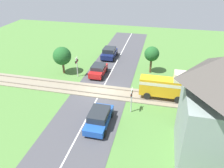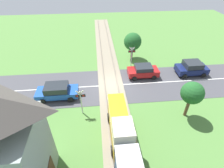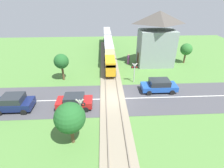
{
  "view_description": "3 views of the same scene",
  "coord_description": "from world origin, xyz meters",
  "px_view_note": "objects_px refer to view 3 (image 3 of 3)",
  "views": [
    {
      "loc": [
        20.75,
        6.16,
        13.24
      ],
      "look_at": [
        0.0,
        1.33,
        1.2
      ],
      "focal_mm": 35.0,
      "sensor_mm": 36.0,
      "label": 1
    },
    {
      "loc": [
        1.42,
        15.71,
        12.14
      ],
      "look_at": [
        0.0,
        1.33,
        1.2
      ],
      "focal_mm": 28.0,
      "sensor_mm": 36.0,
      "label": 2
    },
    {
      "loc": [
        -0.92,
        -16.54,
        10.89
      ],
      "look_at": [
        0.0,
        1.33,
        1.2
      ],
      "focal_mm": 28.0,
      "sensor_mm": 36.0,
      "label": 3
    }
  ],
  "objects_px": {
    "crossing_signal_west_approach": "(80,108)",
    "crossing_signal_east_approach": "(134,70)",
    "car_near_crossing": "(75,101)",
    "train": "(108,45)",
    "car_far_side": "(159,85)",
    "car_behind_queue": "(14,103)",
    "pedestrian_by_station": "(128,60)",
    "station_building": "(157,40)"
  },
  "relations": [
    {
      "from": "station_building",
      "to": "train",
      "type": "bearing_deg",
      "value": 145.28
    },
    {
      "from": "car_near_crossing",
      "to": "crossing_signal_west_approach",
      "type": "xyz_separation_m",
      "value": [
        0.96,
        -2.54,
        0.98
      ]
    },
    {
      "from": "crossing_signal_east_approach",
      "to": "station_building",
      "type": "xyz_separation_m",
      "value": [
        4.32,
        6.01,
        2.27
      ]
    },
    {
      "from": "pedestrian_by_station",
      "to": "car_behind_queue",
      "type": "bearing_deg",
      "value": -138.16
    },
    {
      "from": "crossing_signal_east_approach",
      "to": "pedestrian_by_station",
      "type": "bearing_deg",
      "value": 88.89
    },
    {
      "from": "train",
      "to": "car_near_crossing",
      "type": "relative_size",
      "value": 5.77
    },
    {
      "from": "car_far_side",
      "to": "station_building",
      "type": "relative_size",
      "value": 0.51
    },
    {
      "from": "car_near_crossing",
      "to": "pedestrian_by_station",
      "type": "bearing_deg",
      "value": 58.81
    },
    {
      "from": "car_far_side",
      "to": "station_building",
      "type": "distance_m",
      "value": 9.3
    },
    {
      "from": "crossing_signal_east_approach",
      "to": "station_building",
      "type": "distance_m",
      "value": 7.74
    },
    {
      "from": "station_building",
      "to": "pedestrian_by_station",
      "type": "bearing_deg",
      "value": 174.19
    },
    {
      "from": "car_near_crossing",
      "to": "train",
      "type": "bearing_deg",
      "value": 76.37
    },
    {
      "from": "crossing_signal_east_approach",
      "to": "station_building",
      "type": "height_order",
      "value": "station_building"
    },
    {
      "from": "crossing_signal_west_approach",
      "to": "crossing_signal_east_approach",
      "type": "height_order",
      "value": "same"
    },
    {
      "from": "car_near_crossing",
      "to": "car_far_side",
      "type": "distance_m",
      "value": 10.08
    },
    {
      "from": "crossing_signal_east_approach",
      "to": "car_behind_queue",
      "type": "bearing_deg",
      "value": -157.54
    },
    {
      "from": "crossing_signal_west_approach",
      "to": "car_far_side",
      "type": "bearing_deg",
      "value": 31.93
    },
    {
      "from": "car_near_crossing",
      "to": "pedestrian_by_station",
      "type": "relative_size",
      "value": 2.14
    },
    {
      "from": "station_building",
      "to": "car_near_crossing",
      "type": "bearing_deg",
      "value": -134.85
    },
    {
      "from": "crossing_signal_west_approach",
      "to": "car_near_crossing",
      "type": "bearing_deg",
      "value": 110.73
    },
    {
      "from": "train",
      "to": "car_far_side",
      "type": "height_order",
      "value": "train"
    },
    {
      "from": "pedestrian_by_station",
      "to": "crossing_signal_west_approach",
      "type": "bearing_deg",
      "value": -113.34
    },
    {
      "from": "car_far_side",
      "to": "pedestrian_by_station",
      "type": "bearing_deg",
      "value": 105.49
    },
    {
      "from": "crossing_signal_east_approach",
      "to": "pedestrian_by_station",
      "type": "height_order",
      "value": "crossing_signal_east_approach"
    },
    {
      "from": "car_behind_queue",
      "to": "pedestrian_by_station",
      "type": "height_order",
      "value": "pedestrian_by_station"
    },
    {
      "from": "pedestrian_by_station",
      "to": "train",
      "type": "bearing_deg",
      "value": 124.13
    },
    {
      "from": "car_behind_queue",
      "to": "crossing_signal_west_approach",
      "type": "relative_size",
      "value": 1.34
    },
    {
      "from": "car_near_crossing",
      "to": "car_far_side",
      "type": "relative_size",
      "value": 0.86
    },
    {
      "from": "crossing_signal_west_approach",
      "to": "crossing_signal_east_approach",
      "type": "relative_size",
      "value": 1.0
    },
    {
      "from": "train",
      "to": "pedestrian_by_station",
      "type": "distance_m",
      "value": 5.76
    },
    {
      "from": "car_far_side",
      "to": "crossing_signal_east_approach",
      "type": "relative_size",
      "value": 1.54
    },
    {
      "from": "pedestrian_by_station",
      "to": "car_near_crossing",
      "type": "bearing_deg",
      "value": -121.19
    },
    {
      "from": "car_near_crossing",
      "to": "crossing_signal_east_approach",
      "type": "height_order",
      "value": "crossing_signal_east_approach"
    },
    {
      "from": "car_near_crossing",
      "to": "crossing_signal_east_approach",
      "type": "relative_size",
      "value": 1.33
    },
    {
      "from": "car_far_side",
      "to": "crossing_signal_east_approach",
      "type": "distance_m",
      "value": 3.77
    },
    {
      "from": "train",
      "to": "crossing_signal_east_approach",
      "type": "height_order",
      "value": "train"
    },
    {
      "from": "crossing_signal_west_approach",
      "to": "pedestrian_by_station",
      "type": "xyz_separation_m",
      "value": [
        6.21,
        14.4,
        -0.99
      ]
    },
    {
      "from": "car_far_side",
      "to": "crossing_signal_east_approach",
      "type": "height_order",
      "value": "crossing_signal_east_approach"
    },
    {
      "from": "car_far_side",
      "to": "car_near_crossing",
      "type": "bearing_deg",
      "value": -163.41
    },
    {
      "from": "car_behind_queue",
      "to": "pedestrian_by_station",
      "type": "bearing_deg",
      "value": 41.84
    },
    {
      "from": "crossing_signal_west_approach",
      "to": "station_building",
      "type": "distance_m",
      "value": 17.57
    },
    {
      "from": "car_behind_queue",
      "to": "crossing_signal_east_approach",
      "type": "xyz_separation_m",
      "value": [
        13.12,
        5.42,
        0.92
      ]
    }
  ]
}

